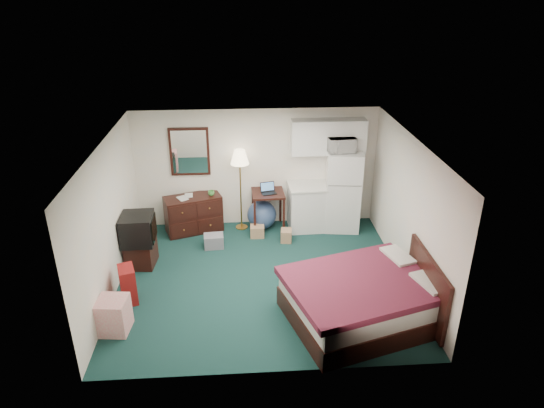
{
  "coord_description": "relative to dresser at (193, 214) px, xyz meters",
  "views": [
    {
      "loc": [
        -0.33,
        -7.22,
        4.8
      ],
      "look_at": [
        0.2,
        0.5,
        1.23
      ],
      "focal_mm": 32.0,
      "sensor_mm": 36.0,
      "label": 1
    }
  ],
  "objects": [
    {
      "name": "floor_lamp",
      "position": [
        0.99,
        0.06,
        0.48
      ],
      "size": [
        0.46,
        0.46,
        1.74
      ],
      "primitive_type": null,
      "rotation": [
        0.0,
        0.0,
        0.26
      ],
      "color": "#C08939",
      "rests_on": "floor"
    },
    {
      "name": "laptop",
      "position": [
        1.57,
        -0.07,
        0.55
      ],
      "size": [
        0.35,
        0.3,
        0.21
      ],
      "primitive_type": null,
      "rotation": [
        0.0,
        0.0,
        0.23
      ],
      "color": "black",
      "rests_on": "desk"
    },
    {
      "name": "kitchen_counter",
      "position": [
        2.43,
        -0.02,
        0.08
      ],
      "size": [
        0.88,
        0.69,
        0.94
      ],
      "primitive_type": null,
      "rotation": [
        0.0,
        0.0,
        0.04
      ],
      "color": "white",
      "rests_on": "floor"
    },
    {
      "name": "mirror",
      "position": [
        -0.01,
        0.29,
        1.26
      ],
      "size": [
        0.8,
        0.06,
        1.0
      ],
      "primitive_type": null,
      "color": "white",
      "rests_on": "walls"
    },
    {
      "name": "mug",
      "position": [
        0.39,
        0.04,
        0.45
      ],
      "size": [
        0.16,
        0.15,
        0.13
      ],
      "primitive_type": "imported",
      "rotation": [
        0.0,
        0.0,
        0.4
      ],
      "color": "#469741",
      "rests_on": "dresser"
    },
    {
      "name": "bed",
      "position": [
        2.82,
        -3.15,
        -0.04
      ],
      "size": [
        2.57,
        2.25,
        0.69
      ],
      "primitive_type": null,
      "rotation": [
        0.0,
        0.0,
        0.3
      ],
      "color": "#47131F",
      "rests_on": "floor"
    },
    {
      "name": "upper_cabinets",
      "position": [
        2.79,
        0.14,
        1.56
      ],
      "size": [
        1.5,
        0.35,
        0.7
      ],
      "primitive_type": null,
      "color": "white",
      "rests_on": "walls"
    },
    {
      "name": "suitcase",
      "position": [
        -0.88,
        -2.42,
        -0.08
      ],
      "size": [
        0.35,
        0.44,
        0.63
      ],
      "primitive_type": null,
      "rotation": [
        0.0,
        0.0,
        0.31
      ],
      "color": "maroon",
      "rests_on": "floor"
    },
    {
      "name": "dresser",
      "position": [
        0.0,
        0.0,
        0.0
      ],
      "size": [
        1.24,
        0.85,
        0.78
      ],
      "primitive_type": null,
      "rotation": [
        0.0,
        0.0,
        0.32
      ],
      "color": "black",
      "rests_on": "floor"
    },
    {
      "name": "fridge",
      "position": [
        3.11,
        -0.05,
        0.46
      ],
      "size": [
        0.78,
        0.78,
        1.7
      ],
      "primitive_type": null,
      "rotation": [
        0.0,
        0.0,
        -0.13
      ],
      "color": "white",
      "rests_on": "floor"
    },
    {
      "name": "cardboard_box_a",
      "position": [
        1.31,
        -0.36,
        -0.27
      ],
      "size": [
        0.29,
        0.25,
        0.24
      ],
      "primitive_type": null,
      "rotation": [
        0.0,
        0.0,
        -0.03
      ],
      "color": "#866850",
      "rests_on": "floor"
    },
    {
      "name": "desk",
      "position": [
        1.56,
        -0.0,
        0.03
      ],
      "size": [
        0.68,
        0.68,
        0.83
      ],
      "primitive_type": null,
      "rotation": [
        0.0,
        0.0,
        0.03
      ],
      "color": "black",
      "rests_on": "floor"
    },
    {
      "name": "book_a",
      "position": [
        -0.27,
        -0.14,
        0.51
      ],
      "size": [
        0.17,
        0.11,
        0.25
      ],
      "primitive_type": "imported",
      "rotation": [
        0.0,
        0.0,
        0.53
      ],
      "color": "#866850",
      "rests_on": "dresser"
    },
    {
      "name": "exercise_ball",
      "position": [
        1.42,
        0.02,
        -0.08
      ],
      "size": [
        0.66,
        0.66,
        0.61
      ],
      "primitive_type": "sphere",
      "rotation": [
        0.0,
        0.0,
        -0.08
      ],
      "color": "navy",
      "rests_on": "floor"
    },
    {
      "name": "retail_box",
      "position": [
        -0.94,
        -3.16,
        -0.12
      ],
      "size": [
        0.47,
        0.47,
        0.54
      ],
      "primitive_type": null,
      "rotation": [
        0.0,
        0.0,
        -0.1
      ],
      "color": "beige",
      "rests_on": "floor"
    },
    {
      "name": "file_bin",
      "position": [
        0.44,
        -0.74,
        -0.26
      ],
      "size": [
        0.4,
        0.31,
        0.26
      ],
      "primitive_type": null,
      "rotation": [
        0.0,
        0.0,
        0.08
      ],
      "color": "slate",
      "rests_on": "floor"
    },
    {
      "name": "cardboard_box_b",
      "position": [
        1.89,
        -0.6,
        -0.26
      ],
      "size": [
        0.25,
        0.28,
        0.25
      ],
      "primitive_type": null,
      "rotation": [
        0.0,
        0.0,
        -0.14
      ],
      "color": "#866850",
      "rests_on": "floor"
    },
    {
      "name": "walls",
      "position": [
        1.34,
        -1.93,
        0.86
      ],
      "size": [
        5.01,
        4.51,
        2.5
      ],
      "color": "white",
      "rests_on": "floor"
    },
    {
      "name": "crt_tv",
      "position": [
        -0.86,
        -1.33,
        0.37
      ],
      "size": [
        0.59,
        0.63,
        0.53
      ],
      "primitive_type": null,
      "rotation": [
        0.0,
        0.0,
        0.02
      ],
      "color": "black",
      "rests_on": "tv_stand"
    },
    {
      "name": "ceiling",
      "position": [
        1.34,
        -1.93,
        2.11
      ],
      "size": [
        5.0,
        4.5,
        0.01
      ],
      "primitive_type": "cube",
      "color": "white",
      "rests_on": "walls"
    },
    {
      "name": "tv_stand",
      "position": [
        -0.87,
        -1.29,
        -0.14
      ],
      "size": [
        0.54,
        0.58,
        0.5
      ],
      "primitive_type": null,
      "rotation": [
        0.0,
        0.0,
        -0.09
      ],
      "color": "black",
      "rests_on": "floor"
    },
    {
      "name": "floor",
      "position": [
        1.34,
        -1.93,
        -0.39
      ],
      "size": [
        5.0,
        4.5,
        0.01
      ],
      "primitive_type": "cube",
      "color": "#183C3A",
      "rests_on": "ground"
    },
    {
      "name": "microwave",
      "position": [
        3.01,
        -0.07,
        1.49
      ],
      "size": [
        0.57,
        0.37,
        0.37
      ],
      "primitive_type": "imported",
      "rotation": [
        0.0,
        0.0,
        0.13
      ],
      "color": "white",
      "rests_on": "fridge"
    },
    {
      "name": "book_b",
      "position": [
        -0.16,
        0.03,
        0.5
      ],
      "size": [
        0.16,
        0.04,
        0.22
      ],
      "primitive_type": "imported",
      "rotation": [
        0.0,
        0.0,
        0.11
      ],
      "color": "#866850",
      "rests_on": "dresser"
    },
    {
      "name": "headboard",
      "position": [
        3.8,
        -3.15,
        0.16
      ],
      "size": [
        0.06,
        1.56,
        1.0
      ],
      "primitive_type": null,
      "color": "black",
      "rests_on": "walls"
    }
  ]
}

